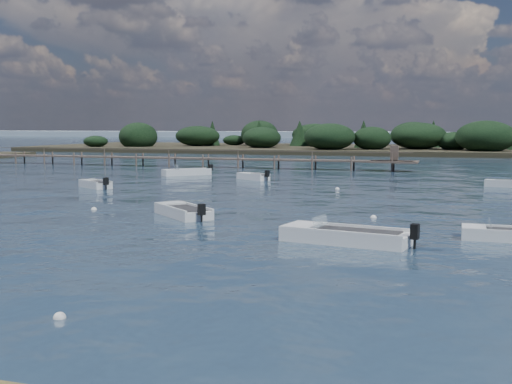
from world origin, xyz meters
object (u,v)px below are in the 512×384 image
(tender_far_grey_b, at_px, (504,185))
(tender_far_grey, at_px, (95,186))
(dinghy_mid_grey, at_px, (183,213))
(dinghy_mid_white_a, at_px, (345,238))
(tender_far_white, at_px, (253,178))
(dinghy_extra_a, at_px, (187,173))
(jetty, at_px, (172,158))
(dinghy_mid_white_b, at_px, (512,237))

(tender_far_grey_b, bearing_deg, tender_far_grey, -160.92)
(tender_far_grey, relative_size, dinghy_mid_grey, 0.83)
(dinghy_mid_white_a, xyz_separation_m, tender_far_white, (-13.14, 28.16, -0.00))
(dinghy_mid_white_a, height_order, dinghy_extra_a, dinghy_extra_a)
(tender_far_grey_b, height_order, jetty, jetty)
(dinghy_mid_white_b, bearing_deg, tender_far_white, 127.72)
(dinghy_extra_a, xyz_separation_m, jetty, (-7.14, 11.90, 0.81))
(dinghy_mid_white_b, bearing_deg, dinghy_mid_grey, 171.72)
(tender_far_white, height_order, dinghy_mid_grey, tender_far_white)
(dinghy_mid_white_a, distance_m, dinghy_mid_white_b, 7.11)
(dinghy_mid_white_a, bearing_deg, jetty, 123.13)
(jetty, bearing_deg, dinghy_mid_white_b, -49.33)
(dinghy_mid_white_a, relative_size, tender_far_grey, 1.64)
(dinghy_mid_grey, bearing_deg, jetty, 115.97)
(tender_far_grey_b, bearing_deg, dinghy_extra_a, 173.53)
(dinghy_mid_white_b, xyz_separation_m, jetty, (-34.61, 40.28, 0.84))
(jetty, bearing_deg, tender_far_white, -44.79)
(tender_far_grey, bearing_deg, dinghy_mid_white_a, -37.62)
(tender_far_grey, distance_m, dinghy_mid_white_b, 32.58)
(dinghy_mid_white_a, xyz_separation_m, dinghy_extra_a, (-20.88, 31.03, 0.01))
(tender_far_white, height_order, jetty, jetty)
(dinghy_mid_white_a, xyz_separation_m, dinghy_mid_grey, (-9.54, 5.00, -0.01))
(tender_far_white, bearing_deg, dinghy_mid_white_a, -64.99)
(tender_far_white, relative_size, dinghy_mid_grey, 0.81)
(tender_far_white, bearing_deg, dinghy_extra_a, 159.64)
(tender_far_white, bearing_deg, dinghy_mid_white_b, -52.28)
(tender_far_grey_b, bearing_deg, jetty, 157.05)
(tender_far_grey, xyz_separation_m, tender_far_grey_b, (30.23, 10.46, -0.01))
(tender_far_grey_b, height_order, dinghy_mid_white_b, dinghy_mid_white_b)
(dinghy_mid_white_a, height_order, tender_far_grey, dinghy_mid_white_a)
(tender_far_white, height_order, tender_far_grey_b, tender_far_white)
(dinghy_mid_white_a, xyz_separation_m, tender_far_grey, (-22.49, 17.33, -0.01))
(dinghy_mid_white_b, distance_m, dinghy_mid_grey, 16.30)
(dinghy_extra_a, bearing_deg, dinghy_mid_white_b, -45.93)
(tender_far_white, relative_size, tender_far_grey, 0.98)
(tender_far_white, xyz_separation_m, jetty, (-14.88, 14.77, 0.82))
(dinghy_mid_white_a, relative_size, dinghy_mid_white_b, 1.29)
(tender_far_grey_b, height_order, dinghy_mid_grey, dinghy_mid_grey)
(tender_far_white, bearing_deg, tender_far_grey_b, -1.02)
(jetty, bearing_deg, dinghy_mid_grey, -64.03)
(tender_far_grey_b, distance_m, dinghy_mid_white_b, 25.16)
(tender_far_white, bearing_deg, tender_far_grey, -130.81)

